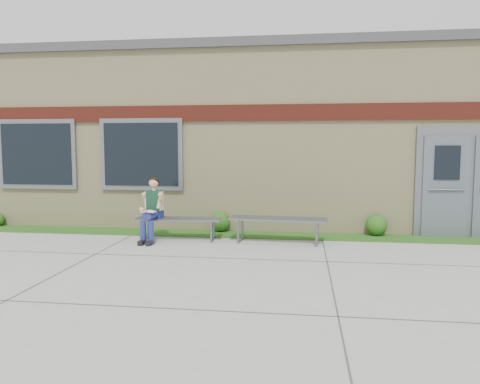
# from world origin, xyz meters

# --- Properties ---
(ground) EXTENTS (80.00, 80.00, 0.00)m
(ground) POSITION_xyz_m (0.00, 0.00, 0.00)
(ground) COLOR #9E9E99
(ground) RESTS_ON ground
(grass_strip) EXTENTS (16.00, 0.80, 0.02)m
(grass_strip) POSITION_xyz_m (0.00, 2.60, 0.01)
(grass_strip) COLOR #1C5015
(grass_strip) RESTS_ON ground
(school_building) EXTENTS (16.20, 6.22, 4.20)m
(school_building) POSITION_xyz_m (-0.00, 5.99, 2.10)
(school_building) COLOR beige
(school_building) RESTS_ON ground
(bench_left) EXTENTS (1.74, 0.58, 0.45)m
(bench_left) POSITION_xyz_m (-1.88, 1.91, 0.34)
(bench_left) COLOR slate
(bench_left) RESTS_ON ground
(bench_right) EXTENTS (1.92, 0.66, 0.49)m
(bench_right) POSITION_xyz_m (0.12, 1.91, 0.38)
(bench_right) COLOR slate
(bench_right) RESTS_ON ground
(girl) EXTENTS (0.45, 0.76, 1.27)m
(girl) POSITION_xyz_m (-2.36, 1.72, 0.67)
(girl) COLOR navy
(girl) RESTS_ON ground
(shrub_mid) EXTENTS (0.44, 0.44, 0.44)m
(shrub_mid) POSITION_xyz_m (-1.20, 2.85, 0.24)
(shrub_mid) COLOR #1C5015
(shrub_mid) RESTS_ON grass_strip
(shrub_east) EXTENTS (0.44, 0.44, 0.44)m
(shrub_east) POSITION_xyz_m (2.13, 2.85, 0.24)
(shrub_east) COLOR #1C5015
(shrub_east) RESTS_ON grass_strip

